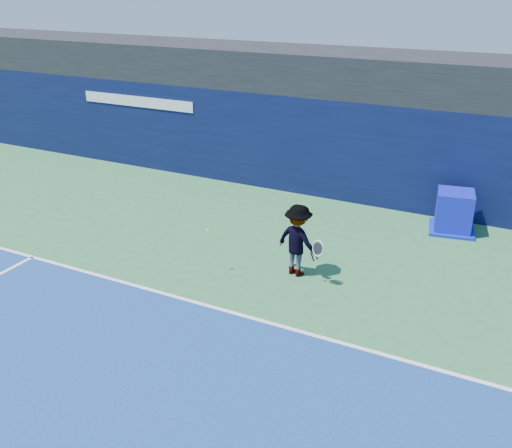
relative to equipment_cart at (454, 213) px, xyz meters
The scene contains 7 objects.
ground 10.00m from the equipment_cart, 112.34° to the right, with size 80.00×80.00×0.00m, color #316E3E.
baseline 7.32m from the equipment_cart, 121.32° to the right, with size 24.00×0.10×0.01m, color white.
stadium_band 5.40m from the equipment_cart, 149.25° to the left, with size 36.00×3.00×1.20m, color black.
back_wall_assembly 4.13m from the equipment_cart, 161.68° to the left, with size 36.00×1.03×3.00m.
equipment_cart is the anchor object (origin of this frame).
tennis_player 4.95m from the equipment_cart, 123.79° to the right, with size 1.35×0.89×1.68m.
tennis_ball 6.76m from the equipment_cart, 133.03° to the right, with size 0.07×0.07×0.07m.
Camera 1 is at (5.41, -5.59, 6.23)m, focal length 40.00 mm.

